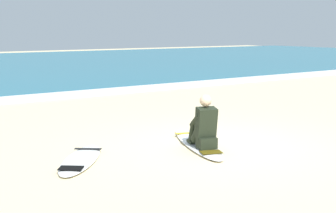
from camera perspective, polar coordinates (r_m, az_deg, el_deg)
The scene contains 5 objects.
ground_plane at distance 8.64m, azimuth 6.41°, elevation -4.82°, with size 80.00×80.00×0.00m, color beige.
breaking_foam at distance 15.09m, azimuth -12.86°, elevation 1.39°, with size 80.00×0.90×0.11m, color white.
surfboard_main at distance 8.62m, azimuth 3.67°, elevation -4.57°, with size 1.39×2.53×0.08m.
surfer_seated at distance 8.13m, azimuth 4.54°, elevation -2.55°, with size 0.52×0.77×0.95m.
surfboard_spare_near at distance 7.69m, azimuth -10.85°, elevation -6.49°, with size 1.57×1.80×0.08m.
Camera 1 is at (-5.52, -6.29, 2.14)m, focal length 48.78 mm.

